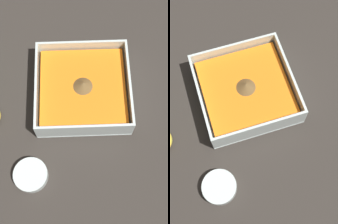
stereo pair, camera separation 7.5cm
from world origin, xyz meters
TOP-DOWN VIEW (x-y plane):
  - ground_plane at (0.00, 0.00)m, footprint 4.00×4.00m
  - square_dish at (-0.01, 0.05)m, footprint 0.23×0.23m
  - spice_bowl at (0.20, -0.08)m, footprint 0.08×0.08m

SIDE VIEW (x-z plane):
  - ground_plane at x=0.00m, z-range 0.00..0.00m
  - spice_bowl at x=0.20m, z-range 0.00..0.03m
  - square_dish at x=-0.01m, z-range -0.01..0.06m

